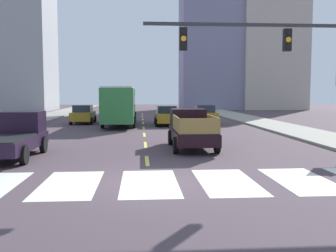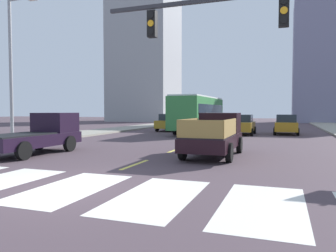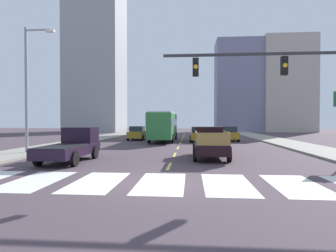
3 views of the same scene
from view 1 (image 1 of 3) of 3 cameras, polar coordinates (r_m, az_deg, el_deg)
name	(u,v)px [view 1 (image 1 of 3)]	position (r m, az deg, el deg)	size (l,w,h in m)	color
ground_plane	(149,183)	(12.34, -2.77, -8.42)	(160.00, 160.00, 0.00)	#4A3B42
sidewalk_right	(282,127)	(32.20, 16.49, -0.18)	(3.72, 110.00, 0.15)	gray
crosswalk_stripe_2	(70,184)	(12.53, -14.34, -8.35)	(1.79, 3.82, 0.01)	silver
crosswalk_stripe_3	(149,183)	(12.34, -2.77, -8.40)	(1.79, 3.82, 0.01)	silver
crosswalk_stripe_4	(227,182)	(12.64, 8.69, -8.13)	(1.79, 3.82, 0.01)	silver
crosswalk_stripe_5	(302,180)	(13.41, 19.20, -7.59)	(1.79, 3.82, 0.01)	silver
lane_dash_0	(147,161)	(16.26, -3.12, -5.14)	(0.16, 2.40, 0.01)	#E0CD4D
lane_dash_1	(145,145)	(21.20, -3.37, -2.77)	(0.16, 2.40, 0.01)	#E0CD4D
lane_dash_2	(144,135)	(26.16, -3.52, -1.29)	(0.16, 2.40, 0.01)	#E0CD4D
lane_dash_3	(144,128)	(31.14, -3.63, -0.29)	(0.16, 2.40, 0.01)	#E0CD4D
lane_dash_4	(143,123)	(36.12, -3.70, 0.44)	(0.16, 2.40, 0.01)	#E0CD4D
lane_dash_5	(143,119)	(41.10, -3.76, 0.99)	(0.16, 2.40, 0.01)	#E0CD4D
lane_dash_6	(142,116)	(46.09, -3.81, 1.43)	(0.16, 2.40, 0.01)	#E0CD4D
lane_dash_7	(142,114)	(51.08, -3.84, 1.77)	(0.16, 2.40, 0.01)	#E0CD4D
pickup_stakebed	(191,130)	(20.04, 3.41, -0.53)	(2.18, 5.20, 1.96)	black
pickup_dark	(15,136)	(18.49, -21.72, -1.39)	(2.18, 5.20, 1.96)	black
city_bus	(120,103)	(33.87, -7.13, 3.42)	(2.72, 10.80, 3.32)	#2F7739
sedan_near_left	(83,114)	(36.34, -12.45, 1.72)	(2.02, 4.40, 1.72)	olive
sedan_mid	(204,114)	(35.29, 5.38, 1.72)	(2.02, 4.40, 1.72)	#A27218
sedan_far	(166,116)	(33.45, -0.23, 1.56)	(2.02, 4.40, 1.72)	#9E731C
traffic_signal_gantry	(317,56)	(16.08, 21.23, 9.57)	(10.04, 0.27, 6.00)	#2D2D33
block_mid_left	(210,50)	(66.95, 6.29, 11.13)	(10.03, 7.97, 20.11)	gray
block_mid_right	(271,49)	(69.08, 14.95, 10.98)	(10.72, 8.12, 20.52)	#B8AC9E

